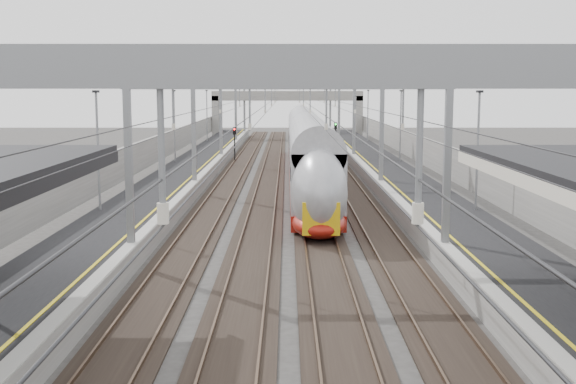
{
  "coord_description": "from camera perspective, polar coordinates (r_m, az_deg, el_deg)",
  "views": [
    {
      "loc": [
        -0.04,
        -6.36,
        7.09
      ],
      "look_at": [
        0.0,
        24.04,
        2.77
      ],
      "focal_mm": 45.0,
      "sensor_mm": 36.0,
      "label": 1
    }
  ],
  "objects": [
    {
      "name": "platform_left",
      "position": [
        52.39,
        -8.81,
        0.77
      ],
      "size": [
        4.0,
        120.0,
        1.0
      ],
      "primitive_type": "cube",
      "color": "black",
      "rests_on": "ground"
    },
    {
      "name": "platform_right",
      "position": [
        52.4,
        8.75,
        0.77
      ],
      "size": [
        4.0,
        120.0,
        1.0
      ],
      "primitive_type": "cube",
      "color": "black",
      "rests_on": "ground"
    },
    {
      "name": "tracks",
      "position": [
        51.84,
        -0.03,
        0.28
      ],
      "size": [
        11.4,
        140.0,
        0.2
      ],
      "color": "black",
      "rests_on": "ground"
    },
    {
      "name": "overhead_line",
      "position": [
        57.98,
        -0.04,
        7.16
      ],
      "size": [
        13.0,
        140.0,
        6.6
      ],
      "color": "gray",
      "rests_on": "platform_left"
    },
    {
      "name": "overbridge",
      "position": [
        106.37,
        -0.05,
        7.13
      ],
      "size": [
        22.0,
        2.2,
        6.9
      ],
      "color": "slate",
      "rests_on": "ground"
    },
    {
      "name": "wall_left",
      "position": [
        52.84,
        -12.27,
        1.94
      ],
      "size": [
        0.3,
        120.0,
        3.2
      ],
      "primitive_type": "cube",
      "color": "slate",
      "rests_on": "ground"
    },
    {
      "name": "wall_right",
      "position": [
        52.86,
        12.21,
        1.95
      ],
      "size": [
        0.3,
        120.0,
        3.2
      ],
      "primitive_type": "cube",
      "color": "slate",
      "rests_on": "ground"
    },
    {
      "name": "train",
      "position": [
        55.26,
        1.52,
        2.91
      ],
      "size": [
        2.71,
        49.46,
        4.29
      ],
      "color": "#9C180E",
      "rests_on": "ground"
    },
    {
      "name": "signal_green",
      "position": [
        71.23,
        -4.24,
        4.31
      ],
      "size": [
        0.32,
        0.32,
        3.48
      ],
      "color": "black",
      "rests_on": "ground"
    },
    {
      "name": "signal_red_near",
      "position": [
        78.17,
        2.31,
        4.66
      ],
      "size": [
        0.32,
        0.32,
        3.48
      ],
      "color": "black",
      "rests_on": "ground"
    },
    {
      "name": "signal_red_far",
      "position": [
        81.21,
        3.78,
        4.77
      ],
      "size": [
        0.32,
        0.32,
        3.48
      ],
      "color": "black",
      "rests_on": "ground"
    }
  ]
}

